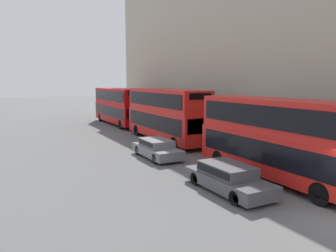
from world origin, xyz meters
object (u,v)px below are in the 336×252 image
object	(u,v)px
bus_second_in_queue	(166,113)
car_dark_sedan	(228,177)
car_hatchback	(157,148)
bus_leading	(279,136)
bus_third_in_queue	(119,105)

from	to	relation	value
bus_second_in_queue	car_dark_sedan	distance (m)	13.34
bus_second_in_queue	car_hatchback	size ratio (longest dim) A/B	2.44
bus_leading	car_dark_sedan	bearing A→B (deg)	-175.65
bus_third_in_queue	car_dark_sedan	bearing A→B (deg)	-97.83
car_hatchback	bus_third_in_queue	bearing A→B (deg)	78.80
bus_third_in_queue	car_hatchback	size ratio (longest dim) A/B	2.49
bus_second_in_queue	car_dark_sedan	xyz separation A→B (m)	(-3.40, -12.78, -1.74)
bus_leading	car_dark_sedan	size ratio (longest dim) A/B	2.13
bus_leading	bus_third_in_queue	xyz separation A→B (m)	(0.00, 24.47, 0.01)
bus_second_in_queue	car_dark_sedan	bearing A→B (deg)	-104.90
car_dark_sedan	bus_leading	bearing A→B (deg)	4.35
bus_second_in_queue	car_dark_sedan	size ratio (longest dim) A/B	2.22
car_hatchback	car_dark_sedan	bearing A→B (deg)	-90.00
bus_third_in_queue	car_hatchback	bearing A→B (deg)	-101.20
bus_second_in_queue	bus_third_in_queue	distance (m)	11.95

